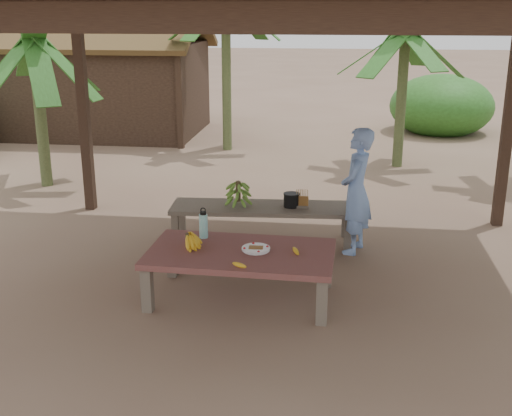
# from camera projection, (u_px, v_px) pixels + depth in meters

# --- Properties ---
(ground) EXTENTS (80.00, 80.00, 0.00)m
(ground) POSITION_uv_depth(u_px,v_px,m) (268.00, 284.00, 6.67)
(ground) COLOR brown
(ground) RESTS_ON ground
(pavilion) EXTENTS (6.60, 5.60, 2.95)m
(pavilion) POSITION_uv_depth(u_px,v_px,m) (268.00, 5.00, 5.83)
(pavilion) COLOR black
(pavilion) RESTS_ON ground
(work_table) EXTENTS (1.83, 1.06, 0.50)m
(work_table) POSITION_uv_depth(u_px,v_px,m) (241.00, 257.00, 6.23)
(work_table) COLOR brown
(work_table) RESTS_ON ground
(bench) EXTENTS (2.23, 0.73, 0.45)m
(bench) POSITION_uv_depth(u_px,v_px,m) (262.00, 210.00, 7.80)
(bench) COLOR brown
(bench) RESTS_ON ground
(ripe_banana_bunch) EXTENTS (0.28, 0.25, 0.16)m
(ripe_banana_bunch) POSITION_uv_depth(u_px,v_px,m) (187.00, 240.00, 6.27)
(ripe_banana_bunch) COLOR yellow
(ripe_banana_bunch) RESTS_ON work_table
(plate) EXTENTS (0.28, 0.28, 0.04)m
(plate) POSITION_uv_depth(u_px,v_px,m) (256.00, 249.00, 6.21)
(plate) COLOR white
(plate) RESTS_ON work_table
(loose_banana_front) EXTENTS (0.15, 0.09, 0.04)m
(loose_banana_front) POSITION_uv_depth(u_px,v_px,m) (239.00, 265.00, 5.82)
(loose_banana_front) COLOR yellow
(loose_banana_front) RESTS_ON work_table
(loose_banana_side) EXTENTS (0.10, 0.15, 0.04)m
(loose_banana_side) POSITION_uv_depth(u_px,v_px,m) (296.00, 251.00, 6.15)
(loose_banana_side) COLOR yellow
(loose_banana_side) RESTS_ON work_table
(water_flask) EXTENTS (0.09, 0.09, 0.32)m
(water_flask) POSITION_uv_depth(u_px,v_px,m) (203.00, 225.00, 6.53)
(water_flask) COLOR #3DBFB7
(water_flask) RESTS_ON work_table
(green_banana_stalk) EXTENTS (0.30, 0.30, 0.32)m
(green_banana_stalk) POSITION_uv_depth(u_px,v_px,m) (238.00, 193.00, 7.76)
(green_banana_stalk) COLOR #598C2D
(green_banana_stalk) RESTS_ON bench
(cooking_pot) EXTENTS (0.19, 0.19, 0.16)m
(cooking_pot) POSITION_uv_depth(u_px,v_px,m) (292.00, 200.00, 7.73)
(cooking_pot) COLOR black
(cooking_pot) RESTS_ON bench
(skewer_rack) EXTENTS (0.18, 0.09, 0.24)m
(skewer_rack) POSITION_uv_depth(u_px,v_px,m) (302.00, 198.00, 7.67)
(skewer_rack) COLOR #A57F47
(skewer_rack) RESTS_ON bench
(woman) EXTENTS (0.48, 0.61, 1.48)m
(woman) POSITION_uv_depth(u_px,v_px,m) (356.00, 191.00, 7.36)
(woman) COLOR #6A8AC9
(woman) RESTS_ON ground
(hut) EXTENTS (4.40, 3.43, 2.85)m
(hut) POSITION_uv_depth(u_px,v_px,m) (109.00, 84.00, 14.46)
(hut) COLOR black
(hut) RESTS_ON ground
(banana_plant_n) EXTENTS (1.80, 1.80, 2.62)m
(banana_plant_n) POSITION_uv_depth(u_px,v_px,m) (405.00, 44.00, 11.00)
(banana_plant_n) COLOR #596638
(banana_plant_n) RESTS_ON ground
(banana_plant_nw) EXTENTS (1.80, 1.80, 3.17)m
(banana_plant_nw) POSITION_uv_depth(u_px,v_px,m) (226.00, 11.00, 12.20)
(banana_plant_nw) COLOR #596638
(banana_plant_nw) RESTS_ON ground
(banana_plant_w) EXTENTS (1.80, 1.80, 2.52)m
(banana_plant_w) POSITION_uv_depth(u_px,v_px,m) (34.00, 56.00, 9.78)
(banana_plant_w) COLOR #596638
(banana_plant_w) RESTS_ON ground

